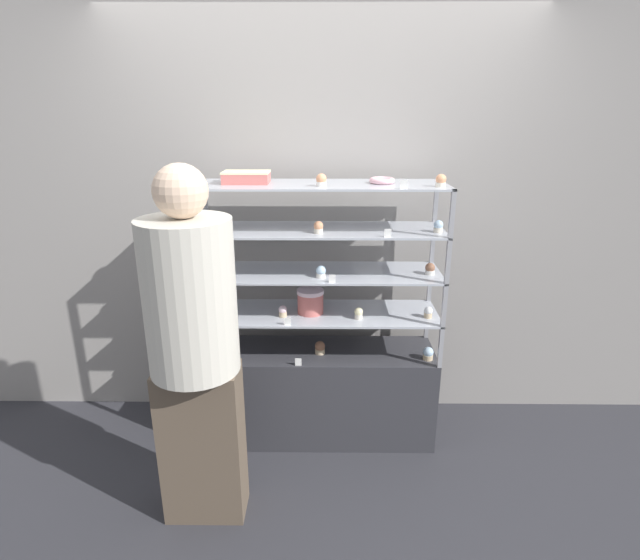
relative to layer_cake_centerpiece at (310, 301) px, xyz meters
The scene contains 32 objects.
ground_plane 0.89m from the layer_cake_centerpiece, ahead, with size 20.00×20.00×0.00m, color #2D2D33.
back_wall 0.55m from the layer_cake_centerpiece, 81.22° to the left, with size 8.00×0.05×2.60m.
display_base 0.61m from the layer_cake_centerpiece, ahead, with size 1.37×0.42×0.57m.
display_riser_lower 0.10m from the layer_cake_centerpiece, ahead, with size 1.37×0.42×0.25m.
display_riser_middle 0.17m from the layer_cake_centerpiece, ahead, with size 1.37×0.42×0.25m.
display_riser_upper 0.41m from the layer_cake_centerpiece, ahead, with size 1.37×0.42×0.25m.
display_riser_top 0.66m from the layer_cake_centerpiece, ahead, with size 1.37×0.42×0.25m.
layer_cake_centerpiece is the anchor object (origin of this frame).
sheet_cake_frosted 0.79m from the layer_cake_centerpiece, behind, with size 0.25×0.17×0.06m.
cupcake_0 0.64m from the layer_cake_centerpiece, behind, with size 0.06×0.06×0.08m.
cupcake_1 0.29m from the layer_cake_centerpiece, 25.84° to the right, with size 0.06×0.06×0.08m.
cupcake_2 0.75m from the layer_cake_centerpiece, ahead, with size 0.06×0.06×0.08m.
price_tag_0 0.36m from the layer_cake_centerpiece, 109.59° to the right, with size 0.04×0.00×0.04m.
cupcake_3 0.59m from the layer_cake_centerpiece, behind, with size 0.05×0.05×0.07m.
cupcake_4 0.17m from the layer_cake_centerpiece, 158.77° to the right, with size 0.05×0.05×0.07m.
cupcake_5 0.29m from the layer_cake_centerpiece, 17.60° to the right, with size 0.05×0.05×0.07m.
cupcake_6 0.68m from the layer_cake_centerpiece, ahead, with size 0.05×0.05×0.07m.
price_tag_1 0.22m from the layer_cake_centerpiece, 123.41° to the right, with size 0.04×0.00×0.04m.
cupcake_7 0.60m from the layer_cake_centerpiece, behind, with size 0.05×0.05×0.07m.
cupcake_8 0.24m from the layer_cake_centerpiece, 56.64° to the right, with size 0.05×0.05×0.07m.
cupcake_9 0.70m from the layer_cake_centerpiece, ahead, with size 0.05×0.05×0.07m.
price_tag_2 0.30m from the layer_cake_centerpiece, 56.16° to the right, with size 0.04×0.00×0.04m.
cupcake_10 0.74m from the layer_cake_centerpiece, behind, with size 0.05×0.05×0.07m.
cupcake_11 0.47m from the layer_cake_centerpiece, 63.58° to the right, with size 0.05×0.05×0.07m.
cupcake_12 0.83m from the layer_cake_centerpiece, ahead, with size 0.05×0.05×0.07m.
price_tag_3 0.63m from the layer_cake_centerpiece, 24.15° to the right, with size 0.04×0.00×0.04m.
cupcake_13 0.91m from the layer_cake_centerpiece, behind, with size 0.05×0.05×0.07m.
cupcake_14 0.71m from the layer_cake_centerpiece, 55.46° to the right, with size 0.05×0.05×0.07m.
cupcake_15 0.98m from the layer_cake_centerpiece, ahead, with size 0.05×0.05×0.07m.
price_tag_4 0.86m from the layer_cake_centerpiece, 20.96° to the right, with size 0.04×0.00×0.04m.
donut_glazed 0.79m from the layer_cake_centerpiece, ahead, with size 0.14×0.14×0.03m.
customer_figure 0.83m from the layer_cake_centerpiece, 127.81° to the right, with size 0.41×0.41×1.74m.
Camera 1 is at (0.03, -2.70, 1.94)m, focal length 28.00 mm.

